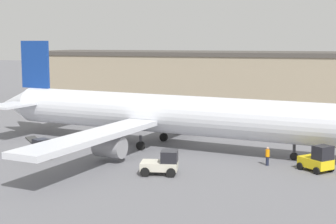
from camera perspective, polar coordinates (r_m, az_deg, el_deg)
The scene contains 7 objects.
ground_plane at distance 53.92m, azimuth 0.00°, elevation -3.91°, with size 400.00×400.00×0.00m, color slate.
terminal_building at distance 93.74m, azimuth 8.77°, elevation 3.86°, with size 78.74×17.38×9.06m.
airplane at distance 53.74m, azimuth -0.90°, elevation -0.21°, with size 44.10×40.06×11.03m.
ground_crew_worker at distance 46.77m, azimuth 10.97°, elevation -4.77°, with size 0.37×0.37×1.68m.
baggage_tug at distance 45.65m, azimuth 16.28°, elevation -5.08°, with size 3.17×3.13×2.32m.
belt_loader_truck at distance 49.83m, azimuth -14.18°, elevation -4.01°, with size 3.18×2.82×2.02m.
pushback_tug at distance 42.97m, azimuth -0.60°, elevation -5.67°, with size 3.35×2.67×2.03m.
Camera 1 is at (15.33, -50.49, 11.08)m, focal length 55.00 mm.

